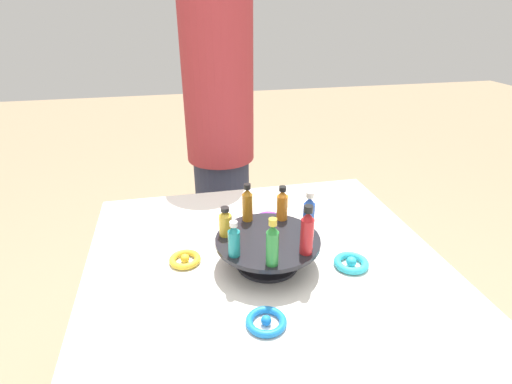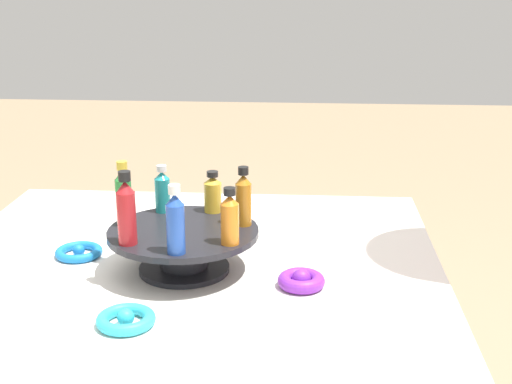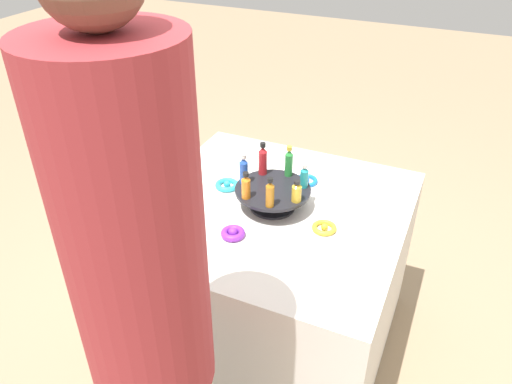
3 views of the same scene
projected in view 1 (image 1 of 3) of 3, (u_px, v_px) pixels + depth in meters
party_table at (266, 357)px, 1.30m from camera, size 1.01×1.01×0.74m
display_stand at (268, 247)px, 1.11m from camera, size 0.29×0.29×0.09m
bottle_gold at (225, 222)px, 1.10m from camera, size 0.04×0.04×0.09m
bottle_teal at (234, 240)px, 1.01m from camera, size 0.03×0.03×0.10m
bottle_green at (272, 244)px, 0.97m from camera, size 0.03×0.03×0.13m
bottle_red at (307, 232)px, 1.01m from camera, size 0.03×0.03×0.14m
bottle_blue at (309, 214)px, 1.10m from camera, size 0.03×0.03×0.13m
bottle_orange at (282, 204)px, 1.18m from camera, size 0.03×0.03×0.11m
bottle_amber at (247, 204)px, 1.17m from camera, size 0.03×0.03×0.12m
ribbon_bow_blue at (266, 322)px, 0.92m from camera, size 0.10×0.10×0.02m
ribbon_bow_teal at (351, 263)px, 1.12m from camera, size 0.10×0.10×0.03m
ribbon_bow_purple at (268, 219)px, 1.34m from camera, size 0.09×0.09×0.04m
ribbon_bow_gold at (185, 259)px, 1.14m from camera, size 0.09×0.09×0.03m
person_figure at (220, 126)px, 1.80m from camera, size 0.31×0.31×1.80m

